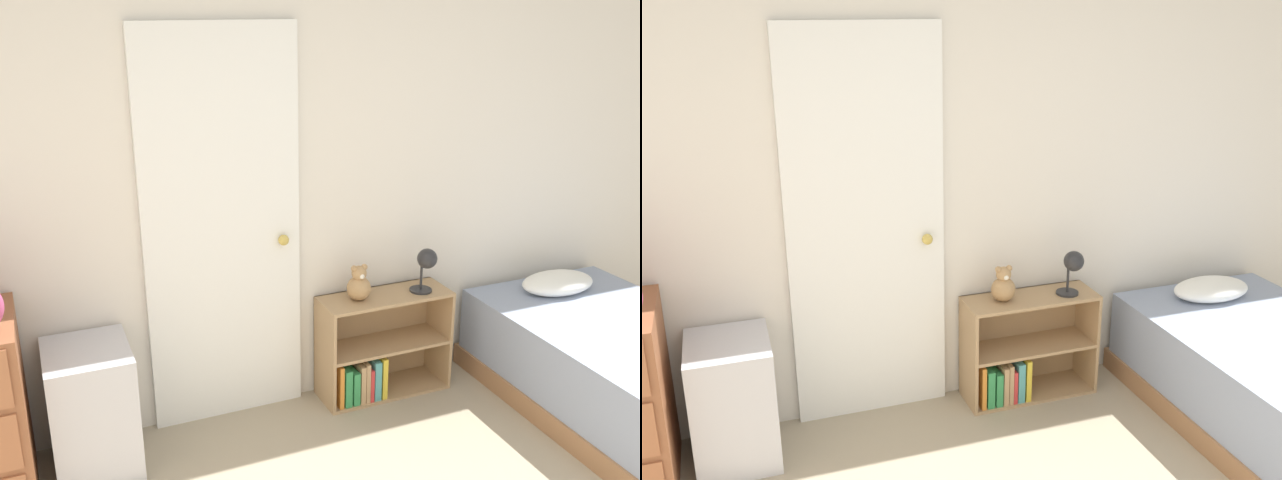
# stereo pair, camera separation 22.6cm
# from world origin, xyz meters

# --- Properties ---
(wall_back) EXTENTS (10.00, 0.06, 2.55)m
(wall_back) POSITION_xyz_m (0.00, 2.27, 1.27)
(wall_back) COLOR silver
(wall_back) RESTS_ON ground_plane
(door_closed) EXTENTS (0.80, 0.09, 2.03)m
(door_closed) POSITION_xyz_m (-0.45, 2.22, 1.01)
(door_closed) COLOR white
(door_closed) RESTS_ON ground_plane
(storage_bin) EXTENTS (0.38, 0.43, 0.62)m
(storage_bin) POSITION_xyz_m (-1.17, 2.00, 0.31)
(storage_bin) COLOR silver
(storage_bin) RESTS_ON ground_plane
(bookshelf) EXTENTS (0.73, 0.27, 0.59)m
(bookshelf) POSITION_xyz_m (0.35, 2.09, 0.24)
(bookshelf) COLOR tan
(bookshelf) RESTS_ON ground_plane
(teddy_bear) EXTENTS (0.13, 0.13, 0.20)m
(teddy_bear) POSITION_xyz_m (0.24, 2.09, 0.67)
(teddy_bear) COLOR tan
(teddy_bear) RESTS_ON bookshelf
(desk_lamp) EXTENTS (0.14, 0.13, 0.25)m
(desk_lamp) POSITION_xyz_m (0.63, 2.04, 0.76)
(desk_lamp) COLOR #262628
(desk_lamp) RESTS_ON bookshelf
(bed) EXTENTS (1.03, 1.87, 0.60)m
(bed) POSITION_xyz_m (1.48, 1.29, 0.24)
(bed) COLOR #996B47
(bed) RESTS_ON ground_plane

